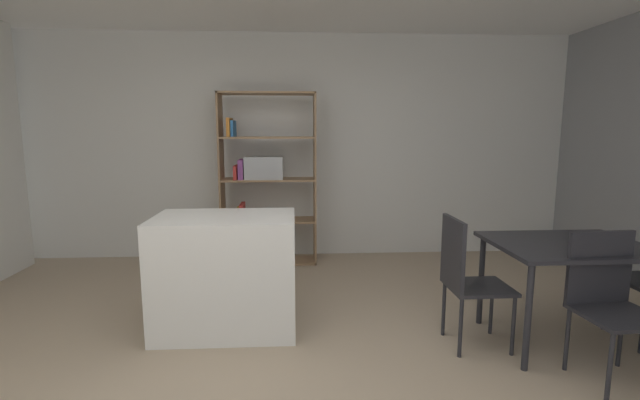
{
  "coord_description": "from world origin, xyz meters",
  "views": [
    {
      "loc": [
        0.18,
        -2.68,
        1.57
      ],
      "look_at": [
        0.39,
        0.92,
        1.01
      ],
      "focal_mm": 25.1,
      "sensor_mm": 36.0,
      "label": 1
    }
  ],
  "objects_px": {
    "open_bookshelf": "(262,179)",
    "dining_table": "(568,254)",
    "kitchen_island": "(226,273)",
    "dining_chair_near": "(608,294)",
    "dining_chair_island_side": "(465,273)"
  },
  "relations": [
    {
      "from": "open_bookshelf",
      "to": "dining_chair_island_side",
      "type": "relative_size",
      "value": 2.09
    },
    {
      "from": "open_bookshelf",
      "to": "dining_chair_near",
      "type": "height_order",
      "value": "open_bookshelf"
    },
    {
      "from": "open_bookshelf",
      "to": "dining_table",
      "type": "xyz_separation_m",
      "value": [
        2.36,
        -2.21,
        -0.32
      ]
    },
    {
      "from": "kitchen_island",
      "to": "dining_table",
      "type": "xyz_separation_m",
      "value": [
        2.53,
        -0.4,
        0.23
      ]
    },
    {
      "from": "open_bookshelf",
      "to": "dining_table",
      "type": "height_order",
      "value": "open_bookshelf"
    },
    {
      "from": "kitchen_island",
      "to": "dining_chair_near",
      "type": "height_order",
      "value": "dining_chair_near"
    },
    {
      "from": "open_bookshelf",
      "to": "kitchen_island",
      "type": "bearing_deg",
      "value": -95.52
    },
    {
      "from": "dining_chair_near",
      "to": "dining_table",
      "type": "bearing_deg",
      "value": 84.49
    },
    {
      "from": "dining_chair_island_side",
      "to": "dining_chair_near",
      "type": "bearing_deg",
      "value": -121.24
    },
    {
      "from": "kitchen_island",
      "to": "dining_table",
      "type": "bearing_deg",
      "value": -9.03
    },
    {
      "from": "dining_table",
      "to": "dining_chair_near",
      "type": "relative_size",
      "value": 1.15
    },
    {
      "from": "open_bookshelf",
      "to": "dining_chair_island_side",
      "type": "bearing_deg",
      "value": -54.11
    },
    {
      "from": "kitchen_island",
      "to": "dining_chair_island_side",
      "type": "height_order",
      "value": "dining_chair_island_side"
    },
    {
      "from": "open_bookshelf",
      "to": "dining_chair_near",
      "type": "bearing_deg",
      "value": -48.47
    },
    {
      "from": "kitchen_island",
      "to": "dining_chair_near",
      "type": "distance_m",
      "value": 2.67
    }
  ]
}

